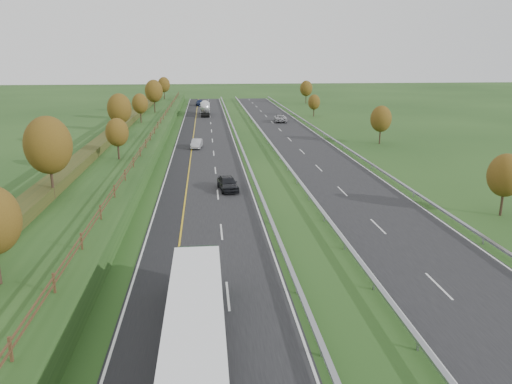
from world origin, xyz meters
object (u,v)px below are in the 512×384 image
at_px(box_lorry, 196,322).
at_px(car_silver_mid, 197,144).
at_px(road_tanker, 205,108).
at_px(car_dark_near, 228,183).
at_px(car_small_far, 200,103).
at_px(car_oncoming, 280,118).

bearing_deg(box_lorry, car_silver_mid, 90.83).
height_order(road_tanker, car_dark_near, road_tanker).
relative_size(road_tanker, car_small_far, 1.98).
relative_size(car_dark_near, car_small_far, 0.85).
xyz_separation_m(car_dark_near, car_small_far, (-3.94, 98.98, -0.00)).
height_order(box_lorry, road_tanker, box_lorry).
distance_m(car_small_far, car_oncoming, 44.34).
height_order(car_small_far, car_oncoming, car_small_far).
distance_m(road_tanker, car_oncoming, 22.94).
bearing_deg(car_oncoming, road_tanker, -36.40).
relative_size(box_lorry, car_small_far, 2.87).
bearing_deg(car_small_far, road_tanker, -89.67).
xyz_separation_m(box_lorry, car_silver_mid, (-0.87, 59.96, -1.56)).
bearing_deg(car_small_far, car_silver_mid, -93.26).
distance_m(box_lorry, car_oncoming, 93.29).
bearing_deg(box_lorry, car_oncoming, 79.00).
relative_size(car_dark_near, car_silver_mid, 1.09).
bearing_deg(road_tanker, car_oncoming, -41.63).
bearing_deg(car_oncoming, car_dark_near, 81.12).
xyz_separation_m(box_lorry, car_oncoming, (17.79, 91.56, -1.47)).
xyz_separation_m(box_lorry, road_tanker, (0.66, 106.79, -0.47)).
xyz_separation_m(road_tanker, car_oncoming, (17.13, -15.23, -1.00)).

